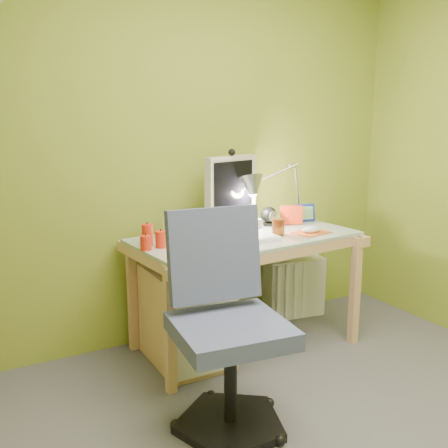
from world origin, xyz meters
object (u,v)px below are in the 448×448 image
desk (245,292)px  radiator (294,287)px  desk_lamp (291,180)px  monitor (231,185)px  task_chair (231,326)px

desk → radiator: size_ratio=3.15×
desk → desk_lamp: size_ratio=2.32×
monitor → task_chair: bearing=-133.6°
desk → radiator: 0.64m
monitor → desk_lamp: (0.45, 0.00, 0.00)m
monitor → task_chair: (-0.50, -0.89, -0.49)m
task_chair → monitor: bearing=67.0°
monitor → desk: bearing=-104.1°
monitor → desk_lamp: desk_lamp is taller
monitor → radiator: 0.97m
monitor → radiator: monitor is taller
desk → radiator: desk is taller
monitor → radiator: bearing=-5.4°
desk → task_chair: task_chair is taller
desk → monitor: (0.00, 0.18, 0.64)m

